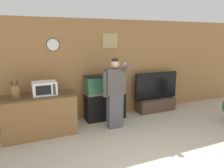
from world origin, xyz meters
name	(u,v)px	position (x,y,z in m)	size (l,w,h in m)	color
wall_back_paneled	(95,69)	(0.00, 3.17, 1.30)	(10.00, 0.08, 2.60)	olive
counter_island	(40,115)	(-1.51, 2.51, 0.47)	(1.57, 0.59, 0.93)	brown
microwave	(44,88)	(-1.38, 2.50, 1.07)	(0.50, 0.37, 0.28)	white
knife_block	(15,91)	(-1.96, 2.52, 1.06)	(0.14, 0.10, 0.35)	brown
aquarium_on_stand	(105,97)	(0.18, 2.89, 0.59)	(1.06, 0.38, 1.18)	black
tv_on_stand	(156,100)	(1.78, 2.88, 0.33)	(1.40, 0.40, 1.15)	#4C3828
person_standing	(115,92)	(0.16, 2.26, 0.88)	(0.53, 0.40, 1.69)	#515156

